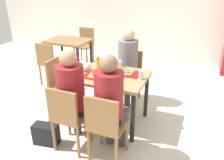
# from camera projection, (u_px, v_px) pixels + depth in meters

# --- Properties ---
(ground_plane) EXTENTS (10.00, 10.00, 0.02)m
(ground_plane) POSITION_uv_depth(u_px,v_px,m) (112.00, 122.00, 3.47)
(ground_plane) COLOR beige
(back_wall) EXTENTS (10.00, 0.10, 2.80)m
(back_wall) POSITION_uv_depth(u_px,v_px,m) (162.00, 4.00, 5.60)
(back_wall) COLOR silver
(back_wall) RESTS_ON ground_plane
(main_table) EXTENTS (0.96, 0.78, 0.75)m
(main_table) POSITION_uv_depth(u_px,v_px,m) (112.00, 83.00, 3.21)
(main_table) COLOR #9E7247
(main_table) RESTS_ON ground_plane
(chair_near_left) EXTENTS (0.40, 0.40, 0.87)m
(chair_near_left) POSITION_uv_depth(u_px,v_px,m) (68.00, 115.00, 2.69)
(chair_near_left) COLOR olive
(chair_near_left) RESTS_ON ground_plane
(chair_near_right) EXTENTS (0.40, 0.40, 0.87)m
(chair_near_right) POSITION_uv_depth(u_px,v_px,m) (105.00, 124.00, 2.52)
(chair_near_right) COLOR olive
(chair_near_right) RESTS_ON ground_plane
(chair_far_side) EXTENTS (0.40, 0.40, 0.87)m
(chair_far_side) POSITION_uv_depth(u_px,v_px,m) (129.00, 72.00, 3.92)
(chair_far_side) COLOR olive
(chair_far_side) RESTS_ON ground_plane
(chair_left_end) EXTENTS (0.40, 0.40, 0.87)m
(chair_left_end) POSITION_uv_depth(u_px,v_px,m) (61.00, 81.00, 3.56)
(chair_left_end) COLOR olive
(chair_left_end) RESTS_ON ground_plane
(person_in_red) EXTENTS (0.32, 0.42, 1.28)m
(person_in_red) POSITION_uv_depth(u_px,v_px,m) (73.00, 91.00, 2.71)
(person_in_red) COLOR #383842
(person_in_red) RESTS_ON ground_plane
(person_in_brown_jacket) EXTENTS (0.32, 0.42, 1.28)m
(person_in_brown_jacket) POSITION_uv_depth(u_px,v_px,m) (110.00, 98.00, 2.54)
(person_in_brown_jacket) COLOR #383842
(person_in_brown_jacket) RESTS_ON ground_plane
(person_far_side) EXTENTS (0.32, 0.42, 1.28)m
(person_far_side) POSITION_uv_depth(u_px,v_px,m) (127.00, 61.00, 3.70)
(person_far_side) COLOR #383842
(person_far_side) RESTS_ON ground_plane
(tray_red_near) EXTENTS (0.37, 0.27, 0.02)m
(tray_red_near) POSITION_uv_depth(u_px,v_px,m) (97.00, 76.00, 3.10)
(tray_red_near) COLOR #B21414
(tray_red_near) RESTS_ON main_table
(tray_red_far) EXTENTS (0.38, 0.28, 0.02)m
(tray_red_far) POSITION_uv_depth(u_px,v_px,m) (126.00, 73.00, 3.20)
(tray_red_far) COLOR #B21414
(tray_red_far) RESTS_ON main_table
(paper_plate_center) EXTENTS (0.22, 0.22, 0.01)m
(paper_plate_center) POSITION_uv_depth(u_px,v_px,m) (109.00, 68.00, 3.39)
(paper_plate_center) COLOR white
(paper_plate_center) RESTS_ON main_table
(paper_plate_near_edge) EXTENTS (0.22, 0.22, 0.01)m
(paper_plate_near_edge) POSITION_uv_depth(u_px,v_px,m) (116.00, 82.00, 2.93)
(paper_plate_near_edge) COLOR white
(paper_plate_near_edge) RESTS_ON main_table
(pizza_slice_a) EXTENTS (0.23, 0.22, 0.02)m
(pizza_slice_a) POSITION_uv_depth(u_px,v_px,m) (94.00, 75.00, 3.10)
(pizza_slice_a) COLOR tan
(pizza_slice_a) RESTS_ON tray_red_near
(pizza_slice_b) EXTENTS (0.25, 0.26, 0.02)m
(pizza_slice_b) POSITION_uv_depth(u_px,v_px,m) (126.00, 72.00, 3.21)
(pizza_slice_b) COLOR #C68C47
(pizza_slice_b) RESTS_ON tray_red_far
(pizza_slice_c) EXTENTS (0.21, 0.21, 0.02)m
(pizza_slice_c) POSITION_uv_depth(u_px,v_px,m) (108.00, 68.00, 3.37)
(pizza_slice_c) COLOR #DBAD60
(pizza_slice_c) RESTS_ON paper_plate_center
(pizza_slice_d) EXTENTS (0.20, 0.20, 0.02)m
(pizza_slice_d) POSITION_uv_depth(u_px,v_px,m) (114.00, 82.00, 2.90)
(pizza_slice_d) COLOR tan
(pizza_slice_d) RESTS_ON paper_plate_near_edge
(plastic_cup_a) EXTENTS (0.07, 0.07, 0.10)m
(plastic_cup_a) POSITION_uv_depth(u_px,v_px,m) (119.00, 64.00, 3.43)
(plastic_cup_a) COLOR white
(plastic_cup_a) RESTS_ON main_table
(plastic_cup_b) EXTENTS (0.07, 0.07, 0.10)m
(plastic_cup_b) POSITION_uv_depth(u_px,v_px,m) (104.00, 81.00, 2.85)
(plastic_cup_b) COLOR white
(plastic_cup_b) RESTS_ON main_table
(plastic_cup_c) EXTENTS (0.07, 0.07, 0.10)m
(plastic_cup_c) POSITION_uv_depth(u_px,v_px,m) (89.00, 66.00, 3.33)
(plastic_cup_c) COLOR white
(plastic_cup_c) RESTS_ON main_table
(soda_can) EXTENTS (0.07, 0.07, 0.12)m
(soda_can) POSITION_uv_depth(u_px,v_px,m) (141.00, 75.00, 3.01)
(soda_can) COLOR #B7BCC6
(soda_can) RESTS_ON main_table
(condiment_bottle) EXTENTS (0.06, 0.06, 0.16)m
(condiment_bottle) POSITION_uv_depth(u_px,v_px,m) (98.00, 62.00, 3.42)
(condiment_bottle) COLOR orange
(condiment_bottle) RESTS_ON main_table
(foil_bundle) EXTENTS (0.10, 0.10, 0.10)m
(foil_bundle) POSITION_uv_depth(u_px,v_px,m) (85.00, 68.00, 3.27)
(foil_bundle) COLOR silver
(foil_bundle) RESTS_ON main_table
(handbag) EXTENTS (0.34, 0.21, 0.28)m
(handbag) POSITION_uv_depth(u_px,v_px,m) (46.00, 134.00, 2.95)
(handbag) COLOR black
(handbag) RESTS_ON ground_plane
(background_table) EXTENTS (0.90, 0.70, 0.75)m
(background_table) POSITION_uv_depth(u_px,v_px,m) (69.00, 46.00, 5.02)
(background_table) COLOR olive
(background_table) RESTS_ON ground_plane
(background_chair_near) EXTENTS (0.40, 0.40, 0.87)m
(background_chair_near) POSITION_uv_depth(u_px,v_px,m) (49.00, 61.00, 4.45)
(background_chair_near) COLOR olive
(background_chair_near) RESTS_ON ground_plane
(background_chair_far) EXTENTS (0.40, 0.40, 0.87)m
(background_chair_far) POSITION_uv_depth(u_px,v_px,m) (85.00, 43.00, 5.68)
(background_chair_far) COLOR olive
(background_chair_far) RESTS_ON ground_plane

